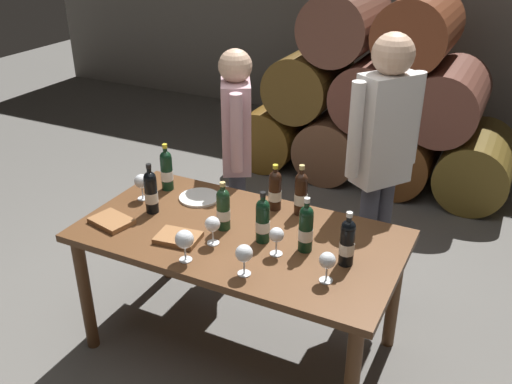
# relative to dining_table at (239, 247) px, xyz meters

# --- Properties ---
(ground_plane) EXTENTS (14.00, 14.00, 0.00)m
(ground_plane) POSITION_rel_dining_table_xyz_m (0.00, 0.00, -0.67)
(ground_plane) COLOR #66635E
(cellar_back_wall) EXTENTS (10.00, 0.24, 2.80)m
(cellar_back_wall) POSITION_rel_dining_table_xyz_m (0.00, 4.20, 0.73)
(cellar_back_wall) COLOR gray
(cellar_back_wall) RESTS_ON ground_plane
(barrel_stack) EXTENTS (2.49, 0.90, 1.69)m
(barrel_stack) POSITION_rel_dining_table_xyz_m (-0.00, 2.60, 0.06)
(barrel_stack) COLOR brown
(barrel_stack) RESTS_ON ground_plane
(dining_table) EXTENTS (1.70, 0.90, 0.76)m
(dining_table) POSITION_rel_dining_table_xyz_m (0.00, 0.00, 0.00)
(dining_table) COLOR brown
(dining_table) RESTS_ON ground_plane
(wine_bottle_0) EXTENTS (0.07, 0.07, 0.27)m
(wine_bottle_0) POSITION_rel_dining_table_xyz_m (0.06, 0.33, 0.21)
(wine_bottle_0) COLOR black
(wine_bottle_0) RESTS_ON dining_table
(wine_bottle_1) EXTENTS (0.07, 0.07, 0.28)m
(wine_bottle_1) POSITION_rel_dining_table_xyz_m (0.59, -0.03, 0.21)
(wine_bottle_1) COLOR black
(wine_bottle_1) RESTS_ON dining_table
(wine_bottle_2) EXTENTS (0.07, 0.07, 0.29)m
(wine_bottle_2) POSITION_rel_dining_table_xyz_m (0.37, -0.00, 0.22)
(wine_bottle_2) COLOR black
(wine_bottle_2) RESTS_ON dining_table
(wine_bottle_3) EXTENTS (0.07, 0.07, 0.28)m
(wine_bottle_3) POSITION_rel_dining_table_xyz_m (0.15, -0.02, 0.21)
(wine_bottle_3) COLOR black
(wine_bottle_3) RESTS_ON dining_table
(wine_bottle_4) EXTENTS (0.07, 0.07, 0.29)m
(wine_bottle_4) POSITION_rel_dining_table_xyz_m (-0.54, -0.01, 0.22)
(wine_bottle_4) COLOR black
(wine_bottle_4) RESTS_ON dining_table
(wine_bottle_5) EXTENTS (0.07, 0.07, 0.27)m
(wine_bottle_5) POSITION_rel_dining_table_xyz_m (-0.10, 0.01, 0.21)
(wine_bottle_5) COLOR #19381E
(wine_bottle_5) RESTS_ON dining_table
(wine_bottle_6) EXTENTS (0.07, 0.07, 0.29)m
(wine_bottle_6) POSITION_rel_dining_table_xyz_m (-0.63, 0.26, 0.22)
(wine_bottle_6) COLOR black
(wine_bottle_6) RESTS_ON dining_table
(wine_bottle_7) EXTENTS (0.07, 0.07, 0.30)m
(wine_bottle_7) POSITION_rel_dining_table_xyz_m (0.21, 0.34, 0.22)
(wine_bottle_7) COLOR black
(wine_bottle_7) RESTS_ON dining_table
(wine_glass_0) EXTENTS (0.07, 0.07, 0.15)m
(wine_glass_0) POSITION_rel_dining_table_xyz_m (0.26, -0.10, 0.20)
(wine_glass_0) COLOR white
(wine_glass_0) RESTS_ON dining_table
(wine_glass_1) EXTENTS (0.08, 0.08, 0.15)m
(wine_glass_1) POSITION_rel_dining_table_xyz_m (0.56, -0.20, 0.20)
(wine_glass_1) COLOR white
(wine_glass_1) RESTS_ON dining_table
(wine_glass_2) EXTENTS (0.08, 0.08, 0.16)m
(wine_glass_2) POSITION_rel_dining_table_xyz_m (-0.69, 0.09, 0.20)
(wine_glass_2) COLOR white
(wine_glass_2) RESTS_ON dining_table
(wine_glass_3) EXTENTS (0.08, 0.08, 0.15)m
(wine_glass_3) POSITION_rel_dining_table_xyz_m (-0.07, -0.15, 0.20)
(wine_glass_3) COLOR white
(wine_glass_3) RESTS_ON dining_table
(wine_glass_4) EXTENTS (0.09, 0.09, 0.16)m
(wine_glass_4) POSITION_rel_dining_table_xyz_m (-0.11, -0.34, 0.21)
(wine_glass_4) COLOR white
(wine_glass_4) RESTS_ON dining_table
(wine_glass_5) EXTENTS (0.08, 0.08, 0.16)m
(wine_glass_5) POSITION_rel_dining_table_xyz_m (0.20, -0.32, 0.20)
(wine_glass_5) COLOR white
(wine_glass_5) RESTS_ON dining_table
(tasting_notebook) EXTENTS (0.25, 0.20, 0.03)m
(tasting_notebook) POSITION_rel_dining_table_xyz_m (-0.67, -0.22, 0.11)
(tasting_notebook) COLOR #936038
(tasting_notebook) RESTS_ON dining_table
(leather_ledger) EXTENTS (0.24, 0.19, 0.03)m
(leather_ledger) POSITION_rel_dining_table_xyz_m (-0.25, -0.20, 0.11)
(leather_ledger) COLOR #936038
(leather_ledger) RESTS_ON dining_table
(serving_plate) EXTENTS (0.24, 0.24, 0.01)m
(serving_plate) POSITION_rel_dining_table_xyz_m (-0.39, 0.24, 0.10)
(serving_plate) COLOR white
(serving_plate) RESTS_ON dining_table
(sommelier_presenting) EXTENTS (0.33, 0.42, 1.72)m
(sommelier_presenting) POSITION_rel_dining_table_xyz_m (0.54, 0.75, 0.37)
(sommelier_presenting) COLOR #383842
(sommelier_presenting) RESTS_ON ground_plane
(taster_seated_left) EXTENTS (0.31, 0.44, 1.54)m
(taster_seated_left) POSITION_rel_dining_table_xyz_m (-0.40, 0.72, 0.25)
(taster_seated_left) COLOR #383842
(taster_seated_left) RESTS_ON ground_plane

